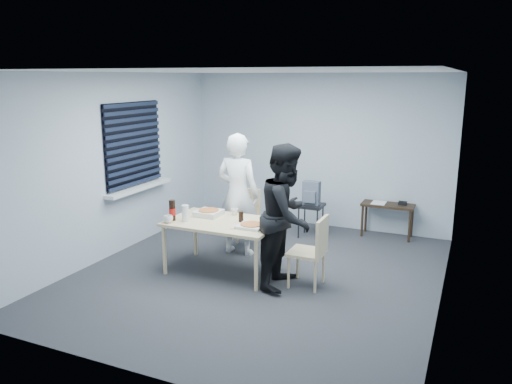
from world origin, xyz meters
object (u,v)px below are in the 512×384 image
at_px(person_black, 287,216).
at_px(stool, 311,211).
at_px(chair_right, 313,247).
at_px(mug_a, 168,219).
at_px(chair_far, 245,214).
at_px(mug_b, 234,212).
at_px(backpack, 311,193).
at_px(soda_bottle, 172,211).
at_px(dining_table, 223,225).
at_px(person_white, 238,194).
at_px(side_table, 388,209).

xyz_separation_m(person_black, stool, (-0.30, 1.94, -0.46)).
distance_m(chair_right, mug_a, 1.90).
distance_m(chair_far, person_black, 1.57).
bearing_deg(mug_b, person_black, -22.91).
distance_m(backpack, soda_bottle, 2.44).
bearing_deg(chair_far, mug_a, -107.72).
relative_size(dining_table, soda_bottle, 5.24).
height_order(dining_table, chair_right, chair_right).
relative_size(person_black, backpack, 4.67).
bearing_deg(backpack, person_white, -134.27).
distance_m(side_table, soda_bottle, 3.54).
relative_size(person_white, soda_bottle, 6.48).
bearing_deg(mug_a, person_white, 66.18).
xyz_separation_m(dining_table, chair_right, (1.24, 0.01, -0.12)).
distance_m(chair_right, person_white, 1.59).
distance_m(chair_right, mug_b, 1.29).
relative_size(chair_far, chair_right, 1.00).
distance_m(mug_b, soda_bottle, 0.85).
relative_size(chair_right, soda_bottle, 3.26).
bearing_deg(dining_table, chair_far, 98.96).
bearing_deg(dining_table, chair_right, 0.36).
height_order(backpack, soda_bottle, soda_bottle).
xyz_separation_m(chair_far, soda_bottle, (-0.45, -1.26, 0.32)).
xyz_separation_m(chair_far, chair_right, (1.41, -1.02, 0.00)).
distance_m(mug_a, soda_bottle, 0.15).
xyz_separation_m(person_white, mug_b, (0.14, -0.40, -0.14)).
relative_size(person_white, person_black, 1.00).
relative_size(backpack, mug_b, 3.79).
relative_size(dining_table, chair_right, 1.61).
distance_m(person_black, soda_bottle, 1.54).
distance_m(backpack, mug_b, 1.66).
bearing_deg(mug_b, mug_a, -132.19).
height_order(mug_a, soda_bottle, soda_bottle).
height_order(chair_far, stool, chair_far).
distance_m(chair_far, chair_right, 1.74).
relative_size(chair_right, person_white, 0.50).
bearing_deg(backpack, stool, 78.26).
bearing_deg(chair_far, person_white, -83.33).
height_order(side_table, stool, side_table).
height_order(person_black, side_table, person_black).
xyz_separation_m(backpack, mug_a, (-1.21, -2.23, 0.02)).
distance_m(dining_table, soda_bottle, 0.69).
xyz_separation_m(dining_table, stool, (0.61, 1.89, -0.21)).
height_order(mug_a, mug_b, mug_a).
relative_size(chair_far, stool, 1.65).
bearing_deg(side_table, backpack, -155.96).
xyz_separation_m(backpack, mug_b, (-0.60, -1.55, 0.02)).
distance_m(person_black, side_table, 2.61).
relative_size(side_table, soda_bottle, 3.01).
bearing_deg(mug_a, dining_table, 30.33).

